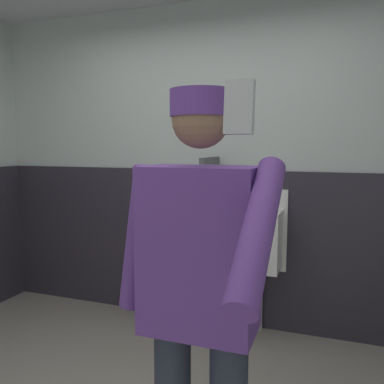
{
  "coord_description": "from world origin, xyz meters",
  "views": [
    {
      "loc": [
        0.94,
        -1.53,
        1.49
      ],
      "look_at": [
        0.25,
        0.39,
        1.25
      ],
      "focal_mm": 37.24,
      "sensor_mm": 36.0,
      "label": 1
    }
  ],
  "objects_px": {
    "urinal_middle": "(259,239)",
    "person": "(199,289)",
    "cell_phone": "(239,107)",
    "urinal_left": "(169,231)"
  },
  "relations": [
    {
      "from": "urinal_middle",
      "to": "person",
      "type": "bearing_deg",
      "value": -86.95
    },
    {
      "from": "urinal_left",
      "to": "cell_phone",
      "type": "bearing_deg",
      "value": -63.39
    },
    {
      "from": "urinal_middle",
      "to": "cell_phone",
      "type": "height_order",
      "value": "cell_phone"
    },
    {
      "from": "person",
      "to": "cell_phone",
      "type": "distance_m",
      "value": 0.82
    },
    {
      "from": "person",
      "to": "urinal_left",
      "type": "bearing_deg",
      "value": 116.49
    },
    {
      "from": "urinal_left",
      "to": "urinal_middle",
      "type": "height_order",
      "value": "same"
    },
    {
      "from": "cell_phone",
      "to": "person",
      "type": "bearing_deg",
      "value": 119.55
    },
    {
      "from": "urinal_left",
      "to": "cell_phone",
      "type": "height_order",
      "value": "cell_phone"
    },
    {
      "from": "urinal_left",
      "to": "person",
      "type": "bearing_deg",
      "value": -63.51
    },
    {
      "from": "person",
      "to": "urinal_middle",
      "type": "bearing_deg",
      "value": 93.05
    }
  ]
}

